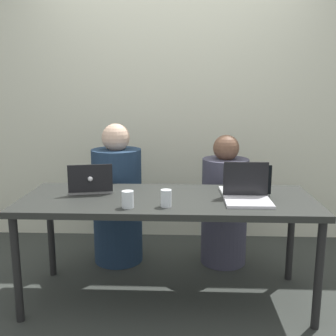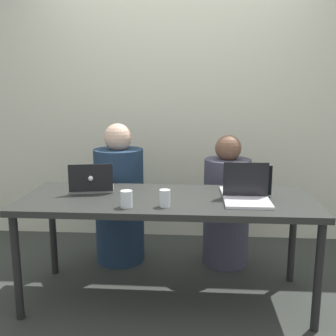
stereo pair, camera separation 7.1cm
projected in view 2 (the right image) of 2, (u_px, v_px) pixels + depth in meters
ground_plane at (167, 298)px, 2.69m from camera, size 12.00×12.00×0.00m
back_wall at (177, 101)px, 3.64m from camera, size 4.92×0.10×2.59m
desk at (167, 206)px, 2.56m from camera, size 1.89×0.72×0.71m
person_on_left at (120, 201)px, 3.21m from camera, size 0.48×0.48×1.14m
person_on_right at (226, 208)px, 3.16m from camera, size 0.43×0.43×1.05m
laptop_back_left at (92, 185)px, 2.69m from camera, size 0.33×0.26×0.20m
laptop_back_right at (245, 188)px, 2.61m from camera, size 0.32×0.25×0.21m
laptop_front_right at (247, 194)px, 2.44m from camera, size 0.28×0.28×0.24m
water_glass_left at (126, 200)px, 2.33m from camera, size 0.07×0.07×0.10m
water_glass_center at (165, 199)px, 2.34m from camera, size 0.07×0.07×0.10m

